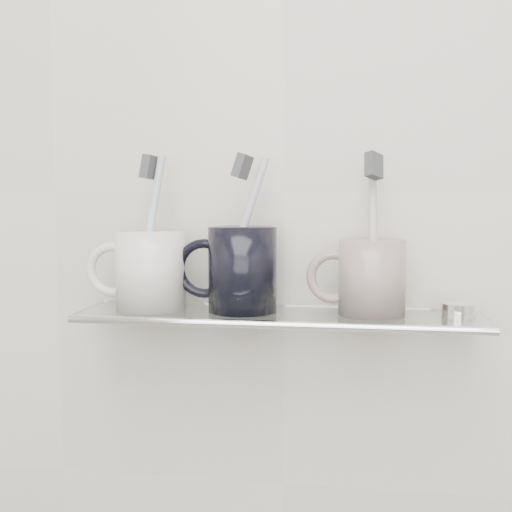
% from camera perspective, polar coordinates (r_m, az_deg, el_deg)
% --- Properties ---
extents(wall_back, '(2.50, 0.00, 2.50)m').
position_cam_1_polar(wall_back, '(0.85, 2.54, 5.72)').
color(wall_back, beige).
rests_on(wall_back, ground).
extents(shelf_glass, '(0.50, 0.12, 0.01)m').
position_cam_1_polar(shelf_glass, '(0.80, 2.04, -5.34)').
color(shelf_glass, silver).
rests_on(shelf_glass, wall_back).
extents(shelf_rail, '(0.50, 0.01, 0.01)m').
position_cam_1_polar(shelf_rail, '(0.75, 1.57, -6.14)').
color(shelf_rail, silver).
rests_on(shelf_rail, shelf_glass).
extents(bracket_left, '(0.02, 0.03, 0.02)m').
position_cam_1_polar(bracket_left, '(0.89, -11.16, -5.01)').
color(bracket_left, silver).
rests_on(bracket_left, wall_back).
extents(bracket_right, '(0.02, 0.03, 0.02)m').
position_cam_1_polar(bracket_right, '(0.85, 16.62, -5.64)').
color(bracket_right, silver).
rests_on(bracket_right, wall_back).
extents(mug_left, '(0.10, 0.10, 0.10)m').
position_cam_1_polar(mug_left, '(0.83, -9.35, -1.26)').
color(mug_left, silver).
rests_on(mug_left, shelf_glass).
extents(mug_left_handle, '(0.07, 0.01, 0.07)m').
position_cam_1_polar(mug_left_handle, '(0.85, -12.60, -1.18)').
color(mug_left_handle, silver).
rests_on(mug_left_handle, mug_left).
extents(toothbrush_left, '(0.04, 0.02, 0.19)m').
position_cam_1_polar(toothbrush_left, '(0.83, -9.40, 2.27)').
color(toothbrush_left, silver).
rests_on(toothbrush_left, mug_left).
extents(bristles_left, '(0.02, 0.03, 0.03)m').
position_cam_1_polar(bristles_left, '(0.83, -9.49, 7.81)').
color(bristles_left, '#3C3D40').
rests_on(bristles_left, toothbrush_left).
extents(mug_center, '(0.11, 0.11, 0.11)m').
position_cam_1_polar(mug_center, '(0.80, -1.21, -1.18)').
color(mug_center, black).
rests_on(mug_center, shelf_glass).
extents(mug_center_handle, '(0.08, 0.01, 0.08)m').
position_cam_1_polar(mug_center_handle, '(0.81, -4.62, -1.12)').
color(mug_center_handle, black).
rests_on(mug_center_handle, mug_center).
extents(toothbrush_center, '(0.07, 0.02, 0.18)m').
position_cam_1_polar(toothbrush_center, '(0.80, -1.22, 2.23)').
color(toothbrush_center, silver).
rests_on(toothbrush_center, mug_center).
extents(bristles_center, '(0.03, 0.03, 0.03)m').
position_cam_1_polar(bristles_center, '(0.80, -1.23, 7.97)').
color(bristles_center, '#3C3D40').
rests_on(bristles_center, toothbrush_center).
extents(mug_right, '(0.09, 0.09, 0.09)m').
position_cam_1_polar(mug_right, '(0.79, 10.27, -1.89)').
color(mug_right, silver).
rests_on(mug_right, shelf_glass).
extents(mug_right_handle, '(0.07, 0.01, 0.07)m').
position_cam_1_polar(mug_right_handle, '(0.79, 6.90, -1.84)').
color(mug_right_handle, silver).
rests_on(mug_right_handle, mug_right).
extents(toothbrush_right, '(0.02, 0.07, 0.19)m').
position_cam_1_polar(toothbrush_right, '(0.79, 10.33, 2.10)').
color(toothbrush_right, '#BBAE98').
rests_on(toothbrush_right, mug_right).
extents(bristles_right, '(0.02, 0.03, 0.04)m').
position_cam_1_polar(bristles_right, '(0.79, 10.44, 7.91)').
color(bristles_right, '#3C3D40').
rests_on(bristles_right, toothbrush_right).
extents(chrome_cap, '(0.04, 0.04, 0.02)m').
position_cam_1_polar(chrome_cap, '(0.81, 17.54, -4.59)').
color(chrome_cap, silver).
rests_on(chrome_cap, shelf_glass).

